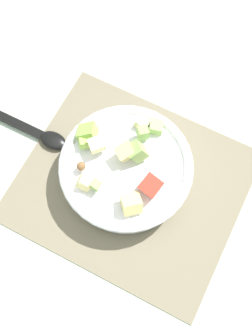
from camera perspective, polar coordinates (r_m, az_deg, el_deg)
ground_plane at (r=0.83m, az=0.70°, el=-2.34°), size 2.40×2.40×0.00m
placemat at (r=0.82m, az=0.70°, el=-2.28°), size 0.42×0.37×0.01m
salad_bowl at (r=0.79m, az=-0.02°, el=-0.17°), size 0.25×0.25×0.11m
serving_spoon at (r=0.88m, az=-12.44°, el=4.91°), size 0.22×0.04×0.01m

